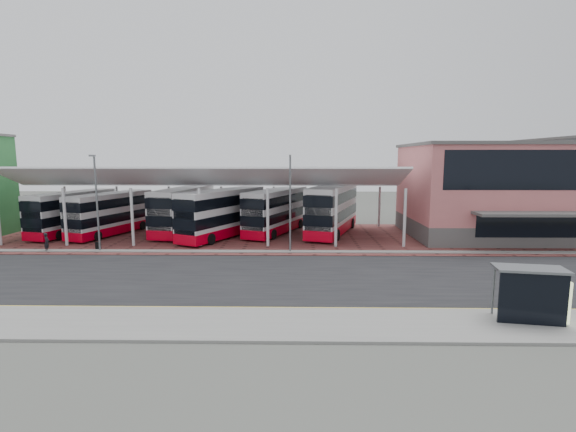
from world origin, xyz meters
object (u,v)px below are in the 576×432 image
bus_1 (111,214)px  terminal (502,190)px  bus_5 (333,210)px  bus_shelter (537,290)px  bus_3 (223,214)px  bus_0 (73,213)px  bus_4 (277,211)px  pedestrian (47,242)px  bus_2 (184,210)px

bus_1 → terminal: bearing=17.1°
bus_5 → bus_shelter: bearing=-54.5°
bus_1 → bus_5: 22.64m
terminal → bus_3: terminal is taller
bus_0 → bus_4: bearing=15.2°
pedestrian → bus_shelter: size_ratio=0.47×
bus_4 → bus_5: bus_5 is taller
bus_0 → pedestrian: bearing=-62.8°
bus_5 → bus_4: bearing=-163.5°
bus_3 → pedestrian: bearing=-127.0°
bus_0 → bus_4: 20.92m
bus_0 → bus_2: bearing=17.8°
bus_0 → pedestrian: size_ratio=6.79×
bus_1 → bus_0: bearing=-167.7°
bus_2 → bus_shelter: 33.25m
bus_0 → pedestrian: (2.12, -8.35, -1.36)m
terminal → bus_0: (-43.41, 0.43, -2.45)m
terminal → bus_1: (-39.32, 0.07, -2.49)m
terminal → bus_4: bearing=176.8°
terminal → bus_shelter: (-9.29, -22.68, -2.92)m
terminal → bus_0: bearing=179.4°
bus_4 → bus_shelter: bus_4 is taller
bus_4 → terminal: bearing=18.9°
bus_2 → bus_shelter: bus_2 is taller
bus_2 → pedestrian: (-9.06, -9.30, -1.52)m
terminal → pedestrian: terminal is taller
bus_4 → bus_2: bearing=-158.5°
bus_1 → bus_4: 16.86m
bus_3 → bus_4: bus_3 is taller
bus_4 → bus_1: bearing=-153.8°
bus_0 → bus_3: bearing=7.2°
bus_4 → pedestrian: 20.96m
bus_1 → bus_2: 7.22m
bus_1 → bus_4: bearing=21.3°
bus_1 → bus_4: bus_4 is taller
terminal → bus_1: 39.40m
bus_1 → pedestrian: 8.34m
bus_0 → bus_1: size_ratio=1.02×
terminal → bus_5: size_ratio=1.50×
terminal → bus_2: terminal is taller
bus_0 → bus_shelter: size_ratio=3.18×
bus_2 → bus_4: bearing=8.1°
bus_5 → bus_1: bearing=-159.2°
bus_5 → bus_2: bearing=-162.8°
bus_5 → terminal: bearing=14.4°
pedestrian → bus_3: bearing=-77.5°
bus_2 → bus_5: 15.52m
bus_2 → bus_5: size_ratio=0.94×
bus_0 → bus_5: size_ratio=0.88×
terminal → bus_3: size_ratio=1.62×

